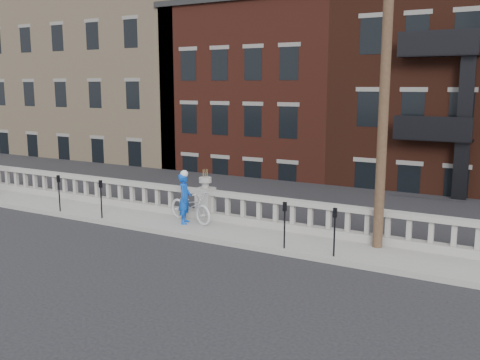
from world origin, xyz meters
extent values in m
plane|color=black|center=(0.00, 0.00, 0.00)|extent=(120.00, 120.00, 0.00)
cube|color=gray|center=(0.00, 3.00, 0.07)|extent=(32.00, 2.20, 0.15)
cube|color=gray|center=(0.00, 3.95, 0.28)|extent=(28.00, 0.34, 0.25)
cube|color=gray|center=(0.00, 3.95, 1.10)|extent=(28.00, 0.34, 0.16)
cube|color=gray|center=(0.00, 3.95, 0.70)|extent=(0.55, 0.55, 1.10)
cylinder|color=gray|center=(0.00, 3.95, 1.35)|extent=(0.24, 0.24, 0.20)
cylinder|color=gray|center=(0.00, 3.95, 1.53)|extent=(0.44, 0.44, 0.18)
cube|color=#605E59|center=(0.00, 4.30, -2.42)|extent=(36.00, 0.50, 5.15)
cube|color=black|center=(0.00, 25.95, -5.25)|extent=(80.00, 44.00, 0.50)
cube|color=#595651|center=(-2.00, 8.45, -3.00)|extent=(16.00, 7.00, 4.00)
cube|color=tan|center=(-17.00, 20.95, 5.00)|extent=(18.00, 16.00, 20.00)
cube|color=#481D14|center=(-4.00, 19.95, 2.00)|extent=(10.00, 14.00, 14.00)
cube|color=black|center=(-4.00, 19.95, 9.15)|extent=(10.30, 14.30, 0.30)
cube|color=#36170E|center=(6.00, 19.95, 2.75)|extent=(10.00, 14.00, 15.50)
cylinder|color=#422D1E|center=(6.20, 3.60, 5.15)|extent=(0.28, 0.28, 10.00)
cylinder|color=black|center=(-5.31, 2.15, 0.70)|extent=(0.05, 0.05, 1.10)
cube|color=black|center=(-5.31, 2.15, 1.38)|extent=(0.10, 0.08, 0.26)
cube|color=black|center=(-5.31, 2.10, 1.42)|extent=(0.06, 0.01, 0.08)
cylinder|color=black|center=(-3.20, 2.15, 0.70)|extent=(0.05, 0.05, 1.10)
cube|color=black|center=(-3.20, 2.15, 1.38)|extent=(0.10, 0.08, 0.26)
cube|color=black|center=(-3.20, 2.10, 1.42)|extent=(0.06, 0.01, 0.08)
cylinder|color=black|center=(3.90, 2.15, 0.70)|extent=(0.05, 0.05, 1.10)
cube|color=black|center=(3.90, 2.15, 1.38)|extent=(0.10, 0.08, 0.26)
cube|color=black|center=(3.90, 2.10, 1.42)|extent=(0.06, 0.01, 0.08)
cylinder|color=black|center=(5.40, 2.15, 0.70)|extent=(0.05, 0.05, 1.10)
cube|color=black|center=(5.40, 2.15, 1.38)|extent=(0.10, 0.08, 0.26)
cube|color=black|center=(5.40, 2.10, 1.42)|extent=(0.06, 0.01, 0.08)
imported|color=silver|center=(-0.19, 3.30, 0.69)|extent=(2.19, 1.27, 1.09)
imported|color=#0C44BB|center=(-0.24, 3.05, 1.01)|extent=(0.62, 0.74, 1.72)
camera|label=1|loc=(10.17, -11.36, 4.79)|focal=40.00mm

